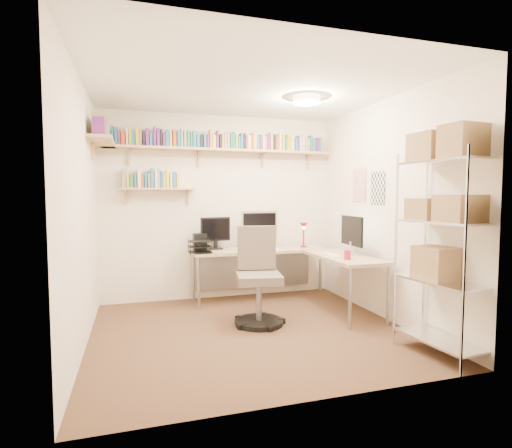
{
  "coord_description": "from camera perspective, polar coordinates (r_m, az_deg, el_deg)",
  "views": [
    {
      "loc": [
        -1.13,
        -3.92,
        1.41
      ],
      "look_at": [
        0.22,
        0.55,
        1.08
      ],
      "focal_mm": 28.0,
      "sensor_mm": 36.0,
      "label": 1
    }
  ],
  "objects": [
    {
      "name": "office_chair",
      "position": [
        4.46,
        0.32,
        -8.39
      ],
      "size": [
        0.57,
        0.58,
        1.07
      ],
      "rotation": [
        0.0,
        0.0,
        -0.18
      ],
      "color": "black",
      "rests_on": "ground"
    },
    {
      "name": "corner_desk",
      "position": [
        5.21,
        2.16,
        -3.95
      ],
      "size": [
        2.04,
        1.77,
        1.2
      ],
      "color": "tan",
      "rests_on": "ground"
    },
    {
      "name": "ground",
      "position": [
        4.32,
        -0.74,
        -15.0
      ],
      "size": [
        3.2,
        3.2,
        0.0
      ],
      "primitive_type": "plane",
      "color": "#41261C",
      "rests_on": "ground"
    },
    {
      "name": "wire_rack",
      "position": [
        3.81,
        25.19,
        2.41
      ],
      "size": [
        0.45,
        0.81,
        1.99
      ],
      "rotation": [
        0.0,
        0.0,
        0.09
      ],
      "color": "silver",
      "rests_on": "ground"
    },
    {
      "name": "room_shell",
      "position": [
        4.09,
        -0.71,
        6.0
      ],
      "size": [
        3.24,
        3.04,
        2.52
      ],
      "color": "beige",
      "rests_on": "ground"
    },
    {
      "name": "wall_shelves",
      "position": [
        5.3,
        -9.18,
        10.62
      ],
      "size": [
        3.12,
        1.09,
        0.8
      ],
      "color": "tan",
      "rests_on": "ground"
    }
  ]
}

